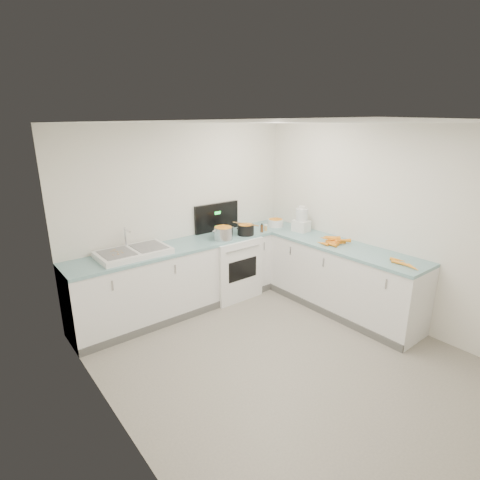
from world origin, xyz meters
TOP-DOWN VIEW (x-y plane):
  - floor at (0.00, 0.00)m, footprint 3.50×4.00m
  - ceiling at (0.00, 0.00)m, footprint 3.50×4.00m
  - wall_back at (0.00, 2.00)m, footprint 3.50×0.00m
  - wall_left at (-1.75, 0.00)m, footprint 0.00×4.00m
  - wall_right at (1.75, 0.00)m, footprint 0.00×4.00m
  - counter_back at (0.00, 1.70)m, footprint 3.50×0.62m
  - counter_right at (1.45, 0.30)m, footprint 0.62×2.20m
  - stove at (0.55, 1.69)m, footprint 0.76×0.65m
  - sink at (-0.90, 1.70)m, footprint 0.86×0.52m
  - steel_pot at (0.36, 1.55)m, footprint 0.34×0.34m
  - black_pot at (0.75, 1.53)m, footprint 0.27×0.27m
  - wooden_spoon at (0.75, 1.53)m, footprint 0.17×0.40m
  - mixing_bowl at (1.42, 1.60)m, footprint 0.27×0.27m
  - extract_bottle at (1.02, 1.48)m, footprint 0.04×0.04m
  - spice_jar at (1.13, 1.51)m, footprint 0.05×0.05m
  - food_processor at (1.52, 1.15)m, footprint 0.21×0.25m
  - carrot_pile at (1.41, 0.47)m, footprint 0.37×0.40m
  - peeled_carrots at (1.38, -0.56)m, footprint 0.19×0.41m
  - peelings at (-1.10, 1.69)m, footprint 0.20×0.27m

SIDE VIEW (x-z plane):
  - floor at x=0.00m, z-range 0.00..0.00m
  - counter_back at x=0.00m, z-range 0.00..0.94m
  - counter_right at x=1.45m, z-range 0.00..0.94m
  - stove at x=0.55m, z-range -0.21..1.15m
  - peeled_carrots at x=1.38m, z-range 0.94..0.98m
  - carrot_pile at x=1.41m, z-range 0.93..1.02m
  - sink at x=-0.90m, z-range 0.82..1.13m
  - spice_jar at x=1.13m, z-range 0.94..1.02m
  - extract_bottle at x=1.02m, z-range 0.94..1.05m
  - mixing_bowl at x=1.42m, z-range 0.94..1.05m
  - black_pot at x=0.75m, z-range 0.92..1.09m
  - peelings at x=-1.10m, z-range 1.01..1.02m
  - steel_pot at x=0.36m, z-range 0.92..1.12m
  - wooden_spoon at x=0.75m, z-range 1.09..1.11m
  - food_processor at x=1.52m, z-range 0.91..1.30m
  - wall_back at x=0.00m, z-range 0.00..2.50m
  - wall_left at x=-1.75m, z-range 0.00..2.50m
  - wall_right at x=1.75m, z-range 0.00..2.50m
  - ceiling at x=0.00m, z-range 2.50..2.50m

